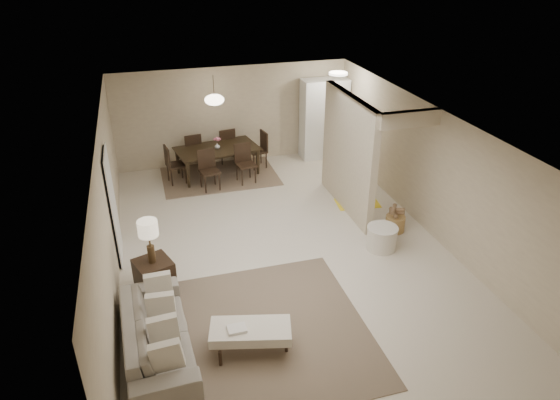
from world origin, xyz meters
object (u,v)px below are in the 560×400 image
object	(u,v)px
sofa	(157,335)
round_pouf	(382,238)
wicker_basket	(395,223)
dining_table	(218,162)
ottoman_bench	(250,332)
side_table	(155,277)
pantry_cabinet	(324,119)

from	to	relation	value
sofa	round_pouf	bearing A→B (deg)	-71.65
round_pouf	wicker_basket	size ratio (longest dim) A/B	1.50
round_pouf	dining_table	world-z (taller)	dining_table
sofa	dining_table	xyz separation A→B (m)	(1.87, 5.83, 0.02)
dining_table	sofa	bearing A→B (deg)	-117.41
round_pouf	dining_table	bearing A→B (deg)	119.56
wicker_basket	sofa	bearing A→B (deg)	-156.15
ottoman_bench	side_table	world-z (taller)	side_table
round_pouf	ottoman_bench	bearing A→B (deg)	-147.40
round_pouf	wicker_basket	bearing A→B (deg)	42.91
side_table	dining_table	bearing A→B (deg)	67.53
ottoman_bench	sofa	bearing A→B (deg)	-179.34
round_pouf	sofa	bearing A→B (deg)	-159.26
pantry_cabinet	sofa	size ratio (longest dim) A/B	0.93
dining_table	pantry_cabinet	bearing A→B (deg)	-0.91
side_table	dining_table	size ratio (longest dim) A/B	0.30
ottoman_bench	dining_table	size ratio (longest dim) A/B	0.62
pantry_cabinet	round_pouf	distance (m)	4.77
pantry_cabinet	wicker_basket	bearing A→B (deg)	-89.79
sofa	round_pouf	distance (m)	4.56
sofa	wicker_basket	world-z (taller)	sofa
sofa	side_table	bearing A→B (deg)	-4.39
side_table	round_pouf	xyz separation A→B (m)	(4.21, 0.18, -0.08)
ottoman_bench	dining_table	bearing A→B (deg)	98.38
pantry_cabinet	ottoman_bench	bearing A→B (deg)	-118.22
side_table	wicker_basket	size ratio (longest dim) A/B	1.55
ottoman_bench	dining_table	xyz separation A→B (m)	(0.60, 6.13, 0.02)
pantry_cabinet	round_pouf	xyz separation A→B (m)	(-0.54, -4.67, -0.82)
pantry_cabinet	wicker_basket	size ratio (longest dim) A/B	5.40
sofa	wicker_basket	size ratio (longest dim) A/B	5.83
round_pouf	pantry_cabinet	bearing A→B (deg)	83.40
ottoman_bench	round_pouf	distance (m)	3.55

